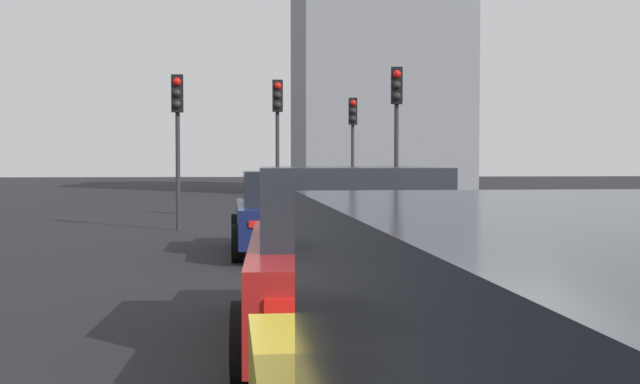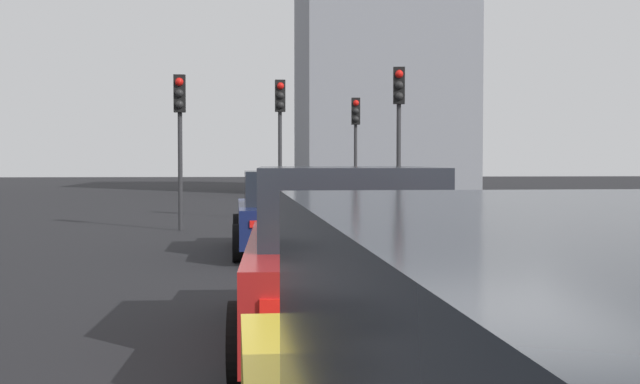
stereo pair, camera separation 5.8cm
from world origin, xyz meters
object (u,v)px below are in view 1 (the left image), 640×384
traffic_light_near_right (278,119)px  traffic_light_far_left (353,129)px  car_red_second (346,260)px  car_navy_lead (289,213)px  traffic_light_near_left (397,113)px  traffic_light_far_right (177,118)px

traffic_light_near_right → traffic_light_far_left: (4.10, -2.70, -0.12)m
car_red_second → traffic_light_near_right: 15.89m
car_navy_lead → traffic_light_near_right: size_ratio=1.08×
car_navy_lead → traffic_light_near_left: bearing=-31.6°
car_navy_lead → car_red_second: size_ratio=0.95×
traffic_light_near_left → traffic_light_near_right: 4.37m
car_navy_lead → car_red_second: bearing=179.9°
traffic_light_near_left → traffic_light_far_right: traffic_light_near_left is taller
traffic_light_near_left → traffic_light_near_right: bearing=-132.0°
car_red_second → traffic_light_near_left: traffic_light_near_left is taller
traffic_light_near_left → traffic_light_near_right: (3.36, 2.79, -0.00)m
car_red_second → traffic_light_near_right: traffic_light_near_right is taller
car_red_second → traffic_light_near_left: size_ratio=1.14×
traffic_light_far_left → traffic_light_near_right: bearing=-30.7°
car_red_second → traffic_light_near_right: bearing=1.8°
car_navy_lead → traffic_light_far_right: traffic_light_far_right is taller
car_navy_lead → car_red_second: car_red_second is taller
car_red_second → traffic_light_far_right: size_ratio=1.20×
traffic_light_far_right → traffic_light_near_right: bearing=140.9°
car_red_second → traffic_light_far_left: (19.85, -2.70, 1.96)m
traffic_light_near_right → car_navy_lead: bearing=-4.5°
car_red_second → car_navy_lead: bearing=2.7°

